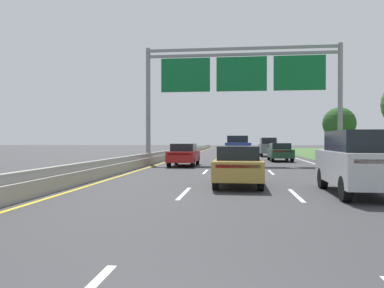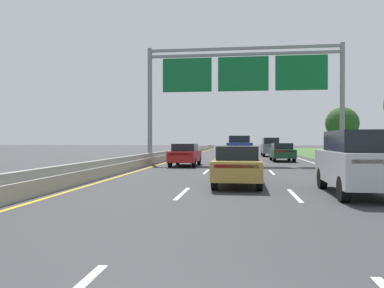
{
  "view_description": "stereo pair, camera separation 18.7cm",
  "coord_description": "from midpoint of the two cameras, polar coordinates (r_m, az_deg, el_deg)",
  "views": [
    {
      "loc": [
        -0.09,
        -2.24,
        1.79
      ],
      "look_at": [
        -2.16,
        15.54,
        1.63
      ],
      "focal_mm": 35.63,
      "sensor_mm": 36.0,
      "label": 1
    },
    {
      "loc": [
        0.09,
        -2.22,
        1.79
      ],
      "look_at": [
        -2.16,
        15.54,
        1.63
      ],
      "focal_mm": 35.63,
      "sensor_mm": 36.0,
      "label": 2
    }
  ],
  "objects": [
    {
      "name": "car_silver_right_lane_suv",
      "position": [
        13.64,
        23.95,
        -2.43
      ],
      "size": [
        1.98,
        4.73,
        2.11
      ],
      "rotation": [
        0.0,
        0.0,
        1.55
      ],
      "color": "#B2B5BA",
      "rests_on": "ground"
    },
    {
      "name": "car_red_left_lane_sedan",
      "position": [
        26.81,
        -0.82,
        -1.56
      ],
      "size": [
        1.85,
        4.41,
        1.57
      ],
      "rotation": [
        0.0,
        0.0,
        1.56
      ],
      "color": "maroon",
      "rests_on": "ground"
    },
    {
      "name": "ground_plane",
      "position": [
        37.27,
        7.24,
        -2.24
      ],
      "size": [
        220.0,
        220.0,
        0.0
      ],
      "primitive_type": "plane",
      "color": "#333335"
    },
    {
      "name": "pickup_truck_blue",
      "position": [
        31.95,
        7.26,
        -0.77
      ],
      "size": [
        2.06,
        5.42,
        2.2
      ],
      "rotation": [
        0.0,
        0.0,
        1.58
      ],
      "color": "navy",
      "rests_on": "ground"
    },
    {
      "name": "overhead_sign_gantry",
      "position": [
        29.91,
        7.84,
        9.55
      ],
      "size": [
        15.06,
        0.42,
        9.11
      ],
      "color": "gray",
      "rests_on": "ground"
    },
    {
      "name": "lane_striping",
      "position": [
        36.81,
        7.24,
        -2.26
      ],
      "size": [
        11.96,
        106.0,
        0.01
      ],
      "color": "white",
      "rests_on": "ground"
    },
    {
      "name": "median_barrier_concrete",
      "position": [
        37.84,
        -2.81,
        -1.66
      ],
      "size": [
        0.6,
        110.0,
        0.85
      ],
      "color": "#99968E",
      "rests_on": "ground"
    },
    {
      "name": "roadside_tree_far",
      "position": [
        45.84,
        21.66,
        2.87
      ],
      "size": [
        3.63,
        3.63,
        5.53
      ],
      "color": "#4C3823",
      "rests_on": "ground"
    },
    {
      "name": "car_gold_centre_lane_sedan",
      "position": [
        15.24,
        7.17,
        -3.14
      ],
      "size": [
        1.86,
        4.42,
        1.57
      ],
      "rotation": [
        0.0,
        0.0,
        1.56
      ],
      "color": "#A38438",
      "rests_on": "ground"
    },
    {
      "name": "car_darkgreen_right_lane_sedan",
      "position": [
        33.86,
        13.48,
        -1.14
      ],
      "size": [
        1.9,
        4.43,
        1.57
      ],
      "rotation": [
        0.0,
        0.0,
        1.59
      ],
      "color": "#193D23",
      "rests_on": "ground"
    },
    {
      "name": "car_grey_right_lane_suv",
      "position": [
        43.97,
        11.77,
        -0.39
      ],
      "size": [
        1.91,
        4.7,
        2.11
      ],
      "rotation": [
        0.0,
        0.0,
        1.57
      ],
      "color": "slate",
      "rests_on": "ground"
    }
  ]
}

